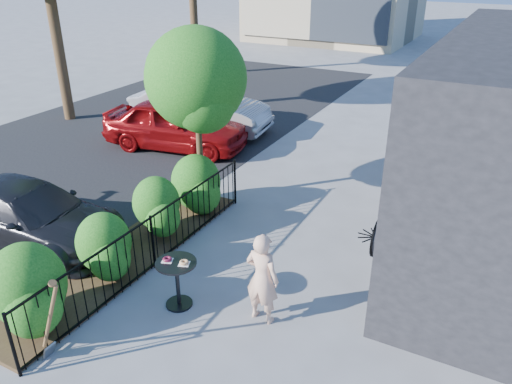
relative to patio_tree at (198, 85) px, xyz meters
The scene contains 12 objects.
ground 4.50m from the patio_tree, 50.96° to the right, with size 120.00×120.00×0.00m, color gray.
fence 3.61m from the patio_tree, 75.06° to the right, with size 0.05×6.05×1.10m.
planting_bed 3.88m from the patio_tree, 89.26° to the right, with size 1.30×6.00×0.08m, color #382616.
shrubs 3.37m from the patio_tree, 87.08° to the right, with size 1.10×5.60×1.24m.
patio_tree is the anchor object (origin of this frame).
street 5.51m from the patio_tree, behind, with size 9.00×30.00×0.01m, color black.
cafe_table 4.44m from the patio_tree, 62.72° to the right, with size 0.67×0.67×0.90m.
woman 4.85m from the patio_tree, 44.45° to the right, with size 0.57×0.37×1.56m, color #E5B194.
shovel 5.79m from the patio_tree, 79.57° to the right, with size 0.59×0.20×1.51m.
car_red 4.25m from the patio_tree, 135.51° to the left, with size 1.73×4.30×1.46m, color maroon.
car_silver 5.63m from the patio_tree, 124.07° to the left, with size 1.60×4.59×1.51m, color #A8A8AD.
car_darkgrey 4.33m from the patio_tree, 123.11° to the right, with size 1.72×4.22×1.23m, color black.
Camera 1 is at (3.81, -6.02, 5.33)m, focal length 35.00 mm.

